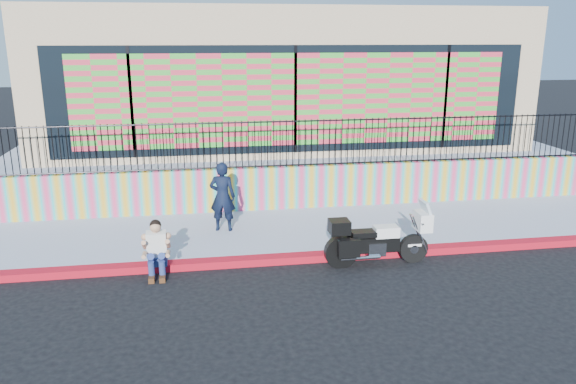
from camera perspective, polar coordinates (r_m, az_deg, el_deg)
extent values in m
plane|color=black|center=(11.74, 4.22, -6.84)|extent=(90.00, 90.00, 0.00)
cube|color=#B10C1B|center=(11.71, 4.23, -6.51)|extent=(16.00, 0.30, 0.15)
cube|color=#9298B0|center=(13.21, 2.57, -3.87)|extent=(16.00, 3.00, 0.15)
cube|color=#E03B6D|center=(14.53, 1.32, 0.53)|extent=(16.00, 0.20, 1.10)
cube|color=#9298B0|center=(19.45, -1.44, 4.15)|extent=(16.00, 10.00, 1.25)
cube|color=tan|center=(18.91, -1.41, 11.85)|extent=(14.00, 8.00, 4.00)
cube|color=black|center=(14.99, 0.74, 9.36)|extent=(12.60, 0.04, 2.80)
cube|color=#D72F47|center=(14.96, 0.76, 9.35)|extent=(11.48, 0.02, 2.40)
cylinder|color=black|center=(11.75, 12.61, -5.61)|extent=(0.59, 0.13, 0.59)
cylinder|color=black|center=(11.29, 5.38, -6.18)|extent=(0.59, 0.13, 0.59)
cube|color=black|center=(11.45, 9.10, -5.19)|extent=(0.85, 0.25, 0.30)
cube|color=silver|center=(11.46, 8.87, -5.63)|extent=(0.36, 0.30, 0.27)
cube|color=white|center=(11.41, 9.93, -3.96)|extent=(0.49, 0.29, 0.21)
cube|color=black|center=(11.28, 7.64, -4.20)|extent=(0.49, 0.30, 0.11)
cube|color=white|center=(11.62, 13.52, -2.87)|extent=(0.27, 0.47, 0.38)
cube|color=silver|center=(11.55, 13.77, -1.51)|extent=(0.16, 0.41, 0.30)
cube|color=black|center=(11.09, 5.23, -3.53)|extent=(0.39, 0.38, 0.27)
cube|color=black|center=(11.00, 6.21, -5.70)|extent=(0.43, 0.16, 0.36)
cube|color=black|center=(11.49, 5.51, -4.75)|extent=(0.43, 0.16, 0.36)
cube|color=white|center=(11.72, 12.64, -5.21)|extent=(0.29, 0.14, 0.05)
imported|color=black|center=(12.82, -6.68, -0.47)|extent=(0.65, 0.50, 1.60)
cube|color=navy|center=(11.33, -13.07, -6.77)|extent=(0.36, 0.28, 0.18)
cube|color=silver|center=(11.16, -13.19, -5.18)|extent=(0.38, 0.27, 0.54)
sphere|color=tan|center=(11.01, -13.32, -3.50)|extent=(0.21, 0.21, 0.21)
cube|color=#472814|center=(11.00, -13.67, -8.56)|extent=(0.11, 0.26, 0.10)
cube|color=#472814|center=(10.99, -12.62, -8.53)|extent=(0.11, 0.26, 0.10)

